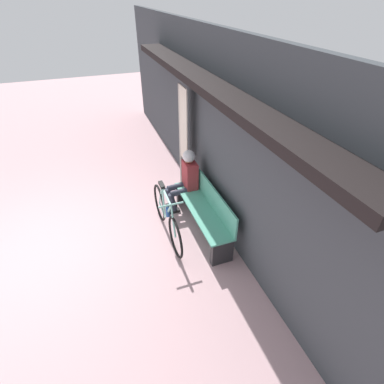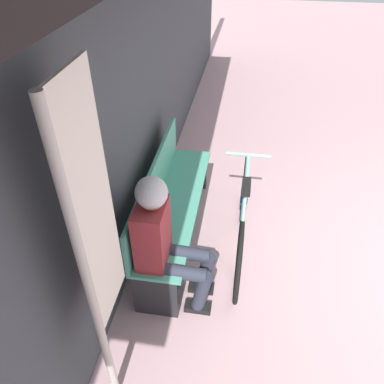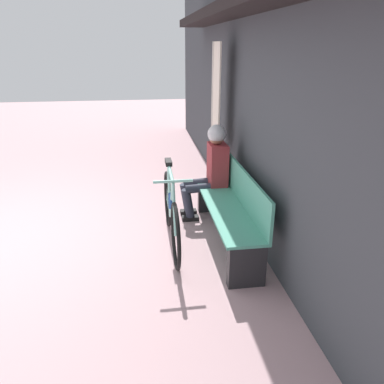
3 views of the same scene
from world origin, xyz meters
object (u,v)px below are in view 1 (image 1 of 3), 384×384
(bicycle, at_px, (167,217))
(banner_pole, at_px, (183,130))
(park_bench_near, at_px, (205,209))
(person_seated, at_px, (186,176))

(bicycle, bearing_deg, banner_pole, 150.62)
(park_bench_near, relative_size, banner_pole, 0.85)
(person_seated, bearing_deg, bicycle, -41.03)
(park_bench_near, xyz_separation_m, banner_pole, (-1.40, 0.08, 0.93))
(bicycle, relative_size, person_seated, 1.37)
(bicycle, distance_m, banner_pole, 1.81)
(park_bench_near, xyz_separation_m, bicycle, (-0.05, -0.68, -0.02))
(bicycle, distance_m, person_seated, 0.93)
(park_bench_near, distance_m, bicycle, 0.68)
(person_seated, bearing_deg, banner_pole, 165.06)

